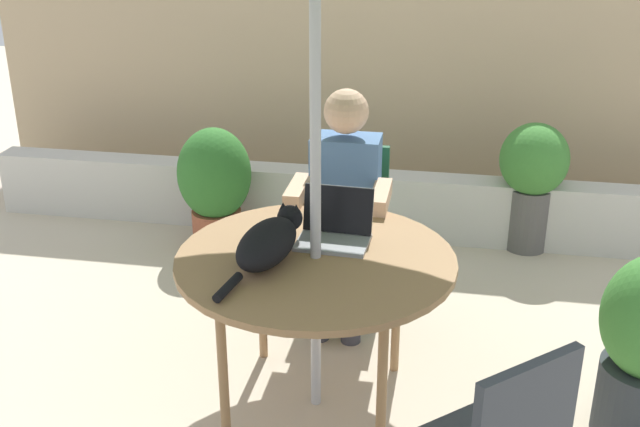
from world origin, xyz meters
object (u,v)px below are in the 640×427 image
Objects in this scene: laptop at (336,225)px; cat at (269,242)px; person_seated at (343,198)px; potted_plant_near_fence at (533,175)px; patio_table at (316,268)px; potted_plant_corner at (215,182)px; chair_occupied at (347,217)px.

cat is (-0.23, -0.25, 0.02)m from laptop.
person_seated is 0.85m from cat.
potted_plant_near_fence is at bearing 57.70° from cat.
patio_table is 0.95× the size of person_seated.
laptop is at bearing 74.19° from patio_table.
laptop is 0.49× the size of cat.
person_seated is 1.46m from potted_plant_near_fence.
laptop is 0.41× the size of potted_plant_corner.
potted_plant_near_fence is (1.00, 0.89, -0.03)m from chair_occupied.
chair_occupied reaches higher than potted_plant_near_fence.
laptop is 1.67m from potted_plant_corner.
person_seated is at bearing 95.27° from laptop.
patio_table is 1.43× the size of potted_plant_near_fence.
person_seated is 3.89× the size of laptop.
cat is (-0.18, -0.82, 0.12)m from person_seated.
laptop reaches higher than potted_plant_corner.
cat is at bearing -64.86° from potted_plant_corner.
person_seated reaches higher than laptop.
person_seated is (0.00, 0.75, 0.01)m from patio_table.
cat is (-0.18, -0.07, 0.13)m from patio_table.
potted_plant_near_fence is (1.18, 1.86, -0.32)m from cat.
laptop is (0.05, 0.18, 0.11)m from patio_table.
laptop is at bearing -85.86° from chair_occupied.
cat is at bearing -159.51° from patio_table.
laptop is (0.05, -0.72, 0.27)m from chair_occupied.
person_seated is at bearing 77.86° from cat.
laptop is (0.05, -0.57, 0.10)m from person_seated.
cat reaches higher than chair_occupied.
cat reaches higher than potted_plant_corner.
potted_plant_near_fence is (0.95, 1.61, -0.30)m from laptop.
patio_table is at bearing -119.14° from potted_plant_near_fence.
person_seated reaches higher than chair_occupied.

